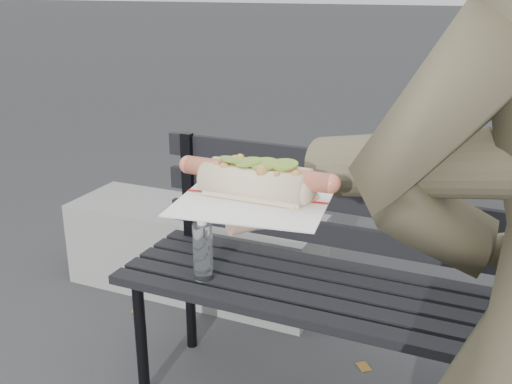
% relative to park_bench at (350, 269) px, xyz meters
% --- Properties ---
extents(park_bench, '(1.50, 0.44, 0.88)m').
position_rel_park_bench_xyz_m(park_bench, '(0.00, 0.00, 0.00)').
color(park_bench, black).
rests_on(park_bench, ground).
extents(concrete_block, '(1.20, 0.40, 0.40)m').
position_rel_park_bench_xyz_m(concrete_block, '(-0.88, 0.54, -0.32)').
color(concrete_block, slate).
rests_on(concrete_block, ground).
extents(held_hotdog, '(0.64, 0.32, 0.20)m').
position_rel_park_bench_xyz_m(held_hotdog, '(0.33, -0.96, 0.65)').
color(held_hotdog, brown).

